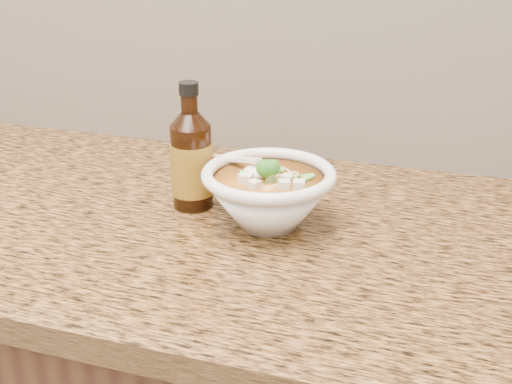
% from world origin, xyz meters
% --- Properties ---
extents(counter_slab, '(4.00, 0.68, 0.04)m').
position_xyz_m(counter_slab, '(0.00, 1.68, 0.88)').
color(counter_slab, olive).
rests_on(counter_slab, cabinet).
extents(soup_bowl, '(0.22, 0.20, 0.11)m').
position_xyz_m(soup_bowl, '(0.27, 1.67, 0.95)').
color(soup_bowl, white).
rests_on(soup_bowl, counter_slab).
extents(hot_sauce_bottle, '(0.08, 0.08, 0.21)m').
position_xyz_m(hot_sauce_bottle, '(0.13, 1.70, 0.98)').
color(hot_sauce_bottle, '#321606').
rests_on(hot_sauce_bottle, counter_slab).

